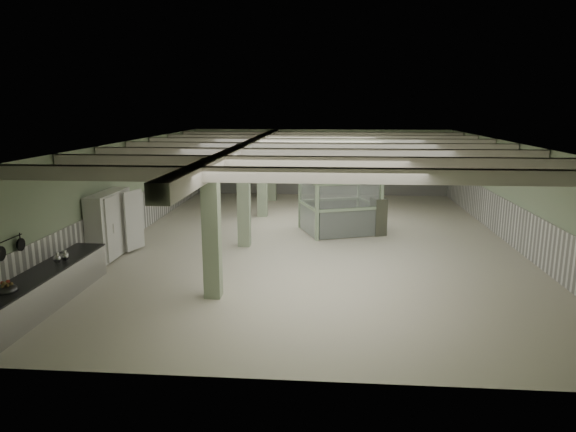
# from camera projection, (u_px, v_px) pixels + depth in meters

# --- Properties ---
(floor) EXTENTS (20.00, 20.00, 0.00)m
(floor) POSITION_uv_depth(u_px,v_px,m) (316.00, 240.00, 19.04)
(floor) COLOR beige
(floor) RESTS_ON ground
(ceiling) EXTENTS (14.00, 20.00, 0.02)m
(ceiling) POSITION_uv_depth(u_px,v_px,m) (317.00, 142.00, 18.28)
(ceiling) COLOR silver
(ceiling) RESTS_ON wall_back
(wall_back) EXTENTS (14.00, 0.02, 3.60)m
(wall_back) POSITION_uv_depth(u_px,v_px,m) (321.00, 162.00, 28.41)
(wall_back) COLOR #96A685
(wall_back) RESTS_ON floor
(wall_front) EXTENTS (14.00, 0.02, 3.60)m
(wall_front) POSITION_uv_depth(u_px,v_px,m) (301.00, 287.00, 8.92)
(wall_front) COLOR #96A685
(wall_front) RESTS_ON floor
(wall_left) EXTENTS (0.02, 20.00, 3.60)m
(wall_left) POSITION_uv_depth(u_px,v_px,m) (129.00, 190.00, 19.20)
(wall_left) COLOR #96A685
(wall_left) RESTS_ON floor
(wall_right) EXTENTS (0.02, 20.00, 3.60)m
(wall_right) POSITION_uv_depth(u_px,v_px,m) (514.00, 195.00, 18.12)
(wall_right) COLOR #96A685
(wall_right) RESTS_ON floor
(wainscot_left) EXTENTS (0.05, 19.90, 1.50)m
(wainscot_left) POSITION_uv_depth(u_px,v_px,m) (132.00, 217.00, 19.42)
(wainscot_left) COLOR white
(wainscot_left) RESTS_ON floor
(wainscot_right) EXTENTS (0.05, 19.90, 1.50)m
(wainscot_right) POSITION_uv_depth(u_px,v_px,m) (511.00, 224.00, 18.34)
(wainscot_right) COLOR white
(wainscot_right) RESTS_ON floor
(wainscot_back) EXTENTS (13.90, 0.05, 1.50)m
(wainscot_back) POSITION_uv_depth(u_px,v_px,m) (321.00, 181.00, 28.60)
(wainscot_back) COLOR white
(wainscot_back) RESTS_ON floor
(girder) EXTENTS (0.45, 19.90, 0.40)m
(girder) POSITION_uv_depth(u_px,v_px,m) (247.00, 148.00, 18.52)
(girder) COLOR beige
(girder) RESTS_ON ceiling
(beam_a) EXTENTS (13.90, 0.35, 0.32)m
(beam_a) POSITION_uv_depth(u_px,v_px,m) (308.00, 175.00, 11.01)
(beam_a) COLOR beige
(beam_a) RESTS_ON ceiling
(beam_b) EXTENTS (13.90, 0.35, 0.32)m
(beam_b) POSITION_uv_depth(u_px,v_px,m) (312.00, 163.00, 13.45)
(beam_b) COLOR beige
(beam_b) RESTS_ON ceiling
(beam_c) EXTENTS (13.90, 0.35, 0.32)m
(beam_c) POSITION_uv_depth(u_px,v_px,m) (315.00, 154.00, 15.88)
(beam_c) COLOR beige
(beam_c) RESTS_ON ceiling
(beam_d) EXTENTS (13.90, 0.35, 0.32)m
(beam_d) POSITION_uv_depth(u_px,v_px,m) (317.00, 147.00, 18.32)
(beam_d) COLOR beige
(beam_d) RESTS_ON ceiling
(beam_e) EXTENTS (13.90, 0.35, 0.32)m
(beam_e) POSITION_uv_depth(u_px,v_px,m) (318.00, 142.00, 20.76)
(beam_e) COLOR beige
(beam_e) RESTS_ON ceiling
(beam_f) EXTENTS (13.90, 0.35, 0.32)m
(beam_f) POSITION_uv_depth(u_px,v_px,m) (319.00, 139.00, 23.19)
(beam_f) COLOR beige
(beam_f) RESTS_ON ceiling
(beam_g) EXTENTS (13.90, 0.35, 0.32)m
(beam_g) POSITION_uv_depth(u_px,v_px,m) (320.00, 135.00, 25.63)
(beam_g) COLOR beige
(beam_g) RESTS_ON ceiling
(column_a) EXTENTS (0.42, 0.42, 3.60)m
(column_a) POSITION_uv_depth(u_px,v_px,m) (212.00, 230.00, 13.01)
(column_a) COLOR #90A282
(column_a) RESTS_ON floor
(column_b) EXTENTS (0.42, 0.42, 3.60)m
(column_b) POSITION_uv_depth(u_px,v_px,m) (244.00, 196.00, 17.88)
(column_b) COLOR #90A282
(column_b) RESTS_ON floor
(column_c) EXTENTS (0.42, 0.42, 3.60)m
(column_c) POSITION_uv_depth(u_px,v_px,m) (262.00, 176.00, 22.75)
(column_c) COLOR #90A282
(column_c) RESTS_ON floor
(column_d) EXTENTS (0.42, 0.42, 3.60)m
(column_d) POSITION_uv_depth(u_px,v_px,m) (272.00, 166.00, 26.65)
(column_d) COLOR #90A282
(column_d) RESTS_ON floor
(hook_rail) EXTENTS (0.02, 1.20, 0.02)m
(hook_rail) POSITION_uv_depth(u_px,v_px,m) (6.00, 240.00, 11.78)
(hook_rail) COLOR black
(hook_rail) RESTS_ON wall_left
(pendant_front) EXTENTS (0.44, 0.44, 0.22)m
(pendant_front) POSITION_uv_depth(u_px,v_px,m) (331.00, 177.00, 13.49)
(pendant_front) COLOR #2C3A2B
(pendant_front) RESTS_ON ceiling
(pendant_mid) EXTENTS (0.44, 0.44, 0.22)m
(pendant_mid) POSITION_uv_depth(u_px,v_px,m) (330.00, 156.00, 18.85)
(pendant_mid) COLOR #2C3A2B
(pendant_mid) RESTS_ON ceiling
(pendant_back) EXTENTS (0.44, 0.44, 0.22)m
(pendant_back) POSITION_uv_depth(u_px,v_px,m) (330.00, 146.00, 23.72)
(pendant_back) COLOR #2C3A2B
(pendant_back) RESTS_ON ceiling
(prep_counter) EXTENTS (0.92, 5.28, 0.91)m
(prep_counter) POSITION_uv_depth(u_px,v_px,m) (43.00, 289.00, 12.63)
(prep_counter) COLOR #B0B0B4
(prep_counter) RESTS_ON floor
(pitcher_near) EXTENTS (0.26, 0.28, 0.28)m
(pitcher_near) POSITION_uv_depth(u_px,v_px,m) (65.00, 256.00, 13.41)
(pitcher_near) COLOR #B0B0B4
(pitcher_near) RESTS_ON prep_counter
(pitcher_far) EXTENTS (0.20, 0.23, 0.29)m
(pitcher_far) POSITION_uv_depth(u_px,v_px,m) (57.00, 258.00, 13.21)
(pitcher_far) COLOR #B0B0B4
(pitcher_far) RESTS_ON prep_counter
(veg_colander) EXTENTS (0.62, 0.62, 0.22)m
(veg_colander) POSITION_uv_depth(u_px,v_px,m) (6.00, 287.00, 11.19)
(veg_colander) COLOR #3A393E
(veg_colander) RESTS_ON prep_counter
(skillet_near) EXTENTS (0.05, 0.34, 0.34)m
(skillet_near) POSITION_uv_depth(u_px,v_px,m) (0.00, 254.00, 11.50)
(skillet_near) COLOR black
(skillet_near) RESTS_ON hook_rail
(skillet_far) EXTENTS (0.04, 0.31, 0.31)m
(skillet_far) POSITION_uv_depth(u_px,v_px,m) (21.00, 245.00, 12.26)
(skillet_far) COLOR black
(skillet_far) RESTS_ON hook_rail
(walkin_cooler) EXTENTS (0.90, 2.32, 2.12)m
(walkin_cooler) POSITION_uv_depth(u_px,v_px,m) (110.00, 226.00, 16.68)
(walkin_cooler) COLOR silver
(walkin_cooler) RESTS_ON floor
(guard_booth) EXTENTS (3.46, 3.20, 2.39)m
(guard_booth) POSITION_uv_depth(u_px,v_px,m) (340.00, 192.00, 19.95)
(guard_booth) COLOR #9BB590
(guard_booth) RESTS_ON floor
(filing_cabinet) EXTENTS (0.64, 0.77, 1.43)m
(filing_cabinet) POSITION_uv_depth(u_px,v_px,m) (378.00, 216.00, 19.71)
(filing_cabinet) COLOR #535647
(filing_cabinet) RESTS_ON floor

